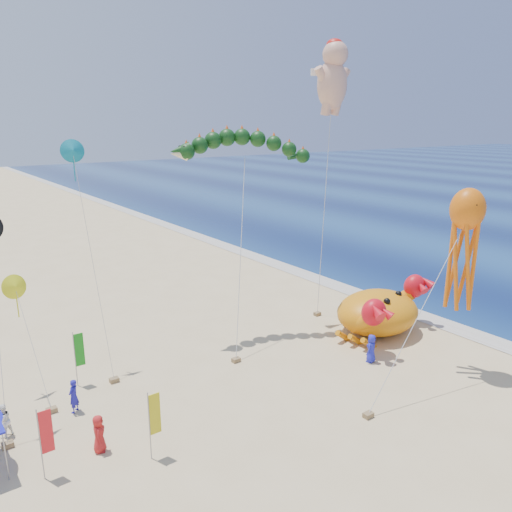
{
  "coord_description": "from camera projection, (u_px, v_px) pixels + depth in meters",
  "views": [
    {
      "loc": [
        -18.85,
        -20.97,
        14.18
      ],
      "look_at": [
        -2.0,
        2.0,
        6.5
      ],
      "focal_mm": 35.0,
      "sensor_mm": 36.0,
      "label": 1
    }
  ],
  "objects": [
    {
      "name": "small_kites",
      "position": [
        1.0,
        279.0,
        23.06
      ],
      "size": [
        9.6,
        11.02,
        13.31
      ],
      "color": "#FF54A7",
      "rests_on": "ground"
    },
    {
      "name": "crab_inflatable",
      "position": [
        379.0,
        311.0,
        34.34
      ],
      "size": [
        8.25,
        6.42,
        3.61
      ],
      "color": "orange",
      "rests_on": "ground"
    },
    {
      "name": "foam_strip",
      "position": [
        421.0,
        316.0,
        37.63
      ],
      "size": [
        320.0,
        320.0,
        0.0
      ],
      "primitive_type": "plane",
      "color": "silver",
      "rests_on": "ground"
    },
    {
      "name": "ground",
      "position": [
        301.0,
        359.0,
        30.78
      ],
      "size": [
        320.0,
        320.0,
        0.0
      ],
      "primitive_type": "plane",
      "color": "#D1B784",
      "rests_on": "ground"
    },
    {
      "name": "octopus_kite",
      "position": [
        464.0,
        240.0,
        27.79
      ],
      "size": [
        9.28,
        1.85,
        10.72
      ],
      "color": "orange",
      "rests_on": "ground"
    },
    {
      "name": "dragon_kite",
      "position": [
        243.0,
        151.0,
        32.33
      ],
      "size": [
        9.57,
        6.07,
        13.43
      ],
      "color": "black",
      "rests_on": "ground"
    },
    {
      "name": "beachgoers",
      "position": [
        155.0,
        422.0,
        22.81
      ],
      "size": [
        28.77,
        9.43,
        1.87
      ],
      "color": "red",
      "rests_on": "ground"
    },
    {
      "name": "cherub_kite",
      "position": [
        333.0,
        76.0,
        34.97
      ],
      "size": [
        3.07,
        2.16,
        19.74
      ],
      "color": "#DA9F85",
      "rests_on": "ground"
    },
    {
      "name": "feather_flags",
      "position": [
        55.0,
        405.0,
        22.18
      ],
      "size": [
        8.56,
        8.24,
        3.2
      ],
      "color": "gray",
      "rests_on": "ground"
    }
  ]
}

